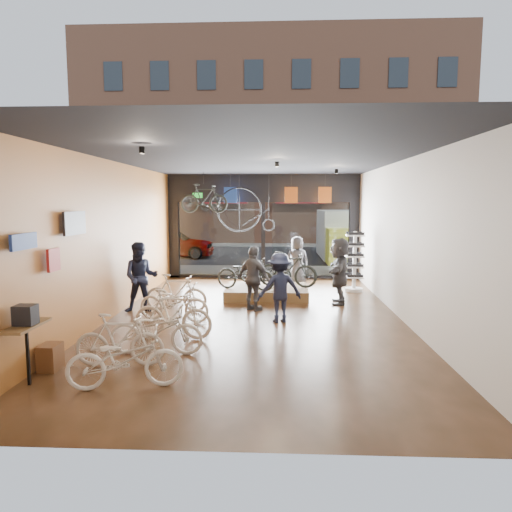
# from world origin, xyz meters

# --- Properties ---
(ground_plane) EXTENTS (7.00, 12.00, 0.04)m
(ground_plane) POSITION_xyz_m (0.00, 0.00, -0.02)
(ground_plane) COLOR black
(ground_plane) RESTS_ON ground
(ceiling) EXTENTS (7.00, 12.00, 0.04)m
(ceiling) POSITION_xyz_m (0.00, 0.00, 3.82)
(ceiling) COLOR black
(ceiling) RESTS_ON ground
(wall_left) EXTENTS (0.04, 12.00, 3.80)m
(wall_left) POSITION_xyz_m (-3.52, 0.00, 1.90)
(wall_left) COLOR #AD6625
(wall_left) RESTS_ON ground
(wall_right) EXTENTS (0.04, 12.00, 3.80)m
(wall_right) POSITION_xyz_m (3.52, 0.00, 1.90)
(wall_right) COLOR beige
(wall_right) RESTS_ON ground
(wall_back) EXTENTS (7.00, 0.04, 3.80)m
(wall_back) POSITION_xyz_m (0.00, -6.02, 1.90)
(wall_back) COLOR beige
(wall_back) RESTS_ON ground
(storefront) EXTENTS (7.00, 0.26, 3.80)m
(storefront) POSITION_xyz_m (0.00, 6.00, 1.90)
(storefront) COLOR black
(storefront) RESTS_ON ground
(exit_sign) EXTENTS (0.35, 0.06, 0.18)m
(exit_sign) POSITION_xyz_m (-2.40, 5.88, 3.05)
(exit_sign) COLOR #198C26
(exit_sign) RESTS_ON storefront
(street_road) EXTENTS (30.00, 18.00, 0.02)m
(street_road) POSITION_xyz_m (0.00, 15.00, -0.01)
(street_road) COLOR black
(street_road) RESTS_ON ground
(sidewalk_near) EXTENTS (30.00, 2.40, 0.12)m
(sidewalk_near) POSITION_xyz_m (0.00, 7.20, 0.06)
(sidewalk_near) COLOR slate
(sidewalk_near) RESTS_ON ground
(sidewalk_far) EXTENTS (30.00, 2.00, 0.12)m
(sidewalk_far) POSITION_xyz_m (0.00, 19.00, 0.06)
(sidewalk_far) COLOR slate
(sidewalk_far) RESTS_ON ground
(opposite_building) EXTENTS (26.00, 5.00, 14.00)m
(opposite_building) POSITION_xyz_m (0.00, 21.50, 7.00)
(opposite_building) COLOR brown
(opposite_building) RESTS_ON ground
(street_car) EXTENTS (4.50, 1.81, 1.53)m
(street_car) POSITION_xyz_m (-4.93, 12.00, 0.77)
(street_car) COLOR gray
(street_car) RESTS_ON street_road
(box_truck) EXTENTS (2.03, 6.08, 2.39)m
(box_truck) POSITION_xyz_m (3.68, 11.00, 1.20)
(box_truck) COLOR silver
(box_truck) RESTS_ON street_road
(floor_bike_0) EXTENTS (1.81, 0.95, 0.91)m
(floor_bike_0) POSITION_xyz_m (-1.77, -4.29, 0.45)
(floor_bike_0) COLOR beige
(floor_bike_0) RESTS_ON ground_plane
(floor_bike_1) EXTENTS (1.56, 0.51, 0.92)m
(floor_bike_1) POSITION_xyz_m (-2.18, -3.37, 0.46)
(floor_bike_1) COLOR beige
(floor_bike_1) RESTS_ON ground_plane
(floor_bike_2) EXTENTS (1.74, 0.62, 0.91)m
(floor_bike_2) POSITION_xyz_m (-1.71, -2.73, 0.46)
(floor_bike_2) COLOR beige
(floor_bike_2) RESTS_ON ground_plane
(floor_bike_3) EXTENTS (1.76, 0.78, 1.02)m
(floor_bike_3) POSITION_xyz_m (-1.63, -1.72, 0.51)
(floor_bike_3) COLOR beige
(floor_bike_3) RESTS_ON ground_plane
(floor_bike_4) EXTENTS (1.84, 0.96, 0.92)m
(floor_bike_4) POSITION_xyz_m (-1.91, -0.39, 0.46)
(floor_bike_4) COLOR beige
(floor_bike_4) RESTS_ON ground_plane
(floor_bike_5) EXTENTS (1.66, 0.62, 0.97)m
(floor_bike_5) POSITION_xyz_m (-2.07, 0.57, 0.49)
(floor_bike_5) COLOR beige
(floor_bike_5) RESTS_ON ground_plane
(display_platform) EXTENTS (2.40, 1.80, 0.30)m
(display_platform) POSITION_xyz_m (0.21, 2.52, 0.15)
(display_platform) COLOR brown
(display_platform) RESTS_ON ground_plane
(display_bike_left) EXTENTS (1.86, 1.15, 0.92)m
(display_bike_left) POSITION_xyz_m (-0.39, 2.05, 0.76)
(display_bike_left) COLOR black
(display_bike_left) RESTS_ON display_platform
(display_bike_mid) EXTENTS (1.83, 0.87, 1.06)m
(display_bike_mid) POSITION_xyz_m (0.82, 2.51, 0.83)
(display_bike_mid) COLOR black
(display_bike_mid) RESTS_ON display_platform
(display_bike_right) EXTENTS (1.74, 0.92, 0.87)m
(display_bike_right) POSITION_xyz_m (0.16, 3.06, 0.73)
(display_bike_right) COLOR black
(display_bike_right) RESTS_ON display_platform
(customer_1) EXTENTS (0.98, 0.83, 1.80)m
(customer_1) POSITION_xyz_m (-2.94, 0.48, 0.90)
(customer_1) COLOR #161C33
(customer_1) RESTS_ON ground_plane
(customer_2) EXTENTS (1.03, 0.93, 1.68)m
(customer_2) POSITION_xyz_m (-0.08, 0.79, 0.84)
(customer_2) COLOR #3F3F44
(customer_2) RESTS_ON ground_plane
(customer_3) EXTENTS (1.17, 0.85, 1.63)m
(customer_3) POSITION_xyz_m (0.58, -0.32, 0.81)
(customer_3) COLOR #161C33
(customer_3) RESTS_ON ground_plane
(customer_4) EXTENTS (0.93, 0.73, 1.67)m
(customer_4) POSITION_xyz_m (1.19, 4.44, 0.83)
(customer_4) COLOR #3F3F44
(customer_4) RESTS_ON ground_plane
(customer_5) EXTENTS (0.77, 1.76, 1.83)m
(customer_5) POSITION_xyz_m (2.23, 1.72, 0.92)
(customer_5) COLOR #3F3F44
(customer_5) RESTS_ON ground_plane
(sunglasses_rack) EXTENTS (0.67, 0.60, 1.90)m
(sunglasses_rack) POSITION_xyz_m (2.95, 3.52, 0.95)
(sunglasses_rack) COLOR white
(sunglasses_rack) RESTS_ON ground_plane
(wall_merch) EXTENTS (0.40, 2.40, 2.60)m
(wall_merch) POSITION_xyz_m (-3.38, -3.50, 1.30)
(wall_merch) COLOR navy
(wall_merch) RESTS_ON wall_left
(penny_farthing) EXTENTS (1.92, 0.06, 1.54)m
(penny_farthing) POSITION_xyz_m (-0.47, 4.93, 2.50)
(penny_farthing) COLOR black
(penny_farthing) RESTS_ON ceiling
(hung_bike) EXTENTS (1.61, 0.59, 0.95)m
(hung_bike) POSITION_xyz_m (-1.90, 4.20, 2.93)
(hung_bike) COLOR black
(hung_bike) RESTS_ON ceiling
(jersey_left) EXTENTS (0.45, 0.03, 0.55)m
(jersey_left) POSITION_xyz_m (-1.13, 5.20, 3.05)
(jersey_left) COLOR #1E3F99
(jersey_left) RESTS_ON ceiling
(jersey_mid) EXTENTS (0.45, 0.03, 0.55)m
(jersey_mid) POSITION_xyz_m (0.99, 5.20, 3.05)
(jersey_mid) COLOR #CC5919
(jersey_mid) RESTS_ON ceiling
(jersey_right) EXTENTS (0.45, 0.03, 0.55)m
(jersey_right) POSITION_xyz_m (2.16, 5.20, 3.05)
(jersey_right) COLOR #CC5919
(jersey_right) RESTS_ON ceiling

